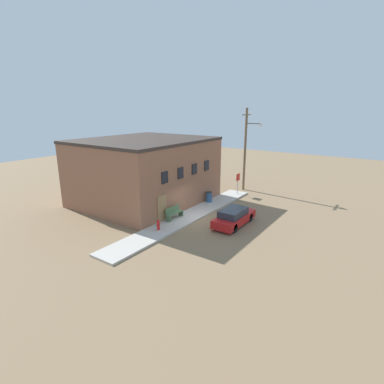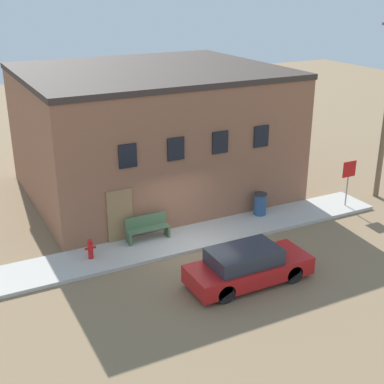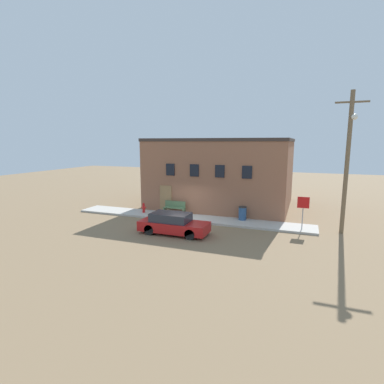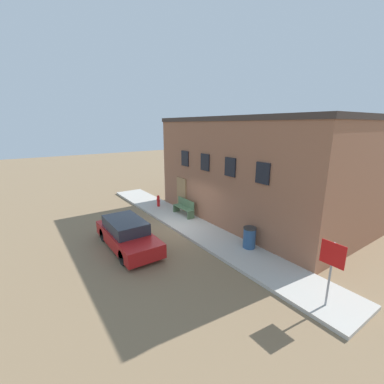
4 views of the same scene
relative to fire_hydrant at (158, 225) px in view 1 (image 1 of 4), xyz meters
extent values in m
plane|color=#846B4C|center=(3.71, -1.10, -0.52)|extent=(80.00, 80.00, 0.00)
cube|color=#BCB7AD|center=(3.71, -0.09, -0.45)|extent=(17.69, 2.04, 0.14)
cube|color=#8E5B42|center=(4.83, 5.72, 2.28)|extent=(11.18, 9.58, 5.58)
cube|color=#382D28|center=(4.83, 5.72, 5.19)|extent=(11.28, 9.68, 0.24)
cube|color=black|center=(1.90, 0.90, 2.95)|extent=(0.70, 0.08, 0.90)
cube|color=black|center=(3.86, 0.90, 2.95)|extent=(0.70, 0.08, 0.90)
cube|color=black|center=(5.81, 0.90, 2.95)|extent=(0.70, 0.08, 0.90)
cube|color=black|center=(7.77, 0.90, 2.95)|extent=(0.70, 0.08, 0.90)
cube|color=#937047|center=(1.48, 0.90, 0.58)|extent=(1.00, 0.08, 2.20)
cylinder|color=red|center=(0.00, 0.00, -0.07)|extent=(0.19, 0.19, 0.63)
sphere|color=red|center=(0.00, 0.00, 0.29)|extent=(0.17, 0.17, 0.17)
cylinder|color=red|center=(-0.15, 0.00, 0.03)|extent=(0.11, 0.09, 0.09)
cylinder|color=red|center=(0.15, 0.00, 0.03)|extent=(0.11, 0.09, 0.09)
cylinder|color=gray|center=(11.56, -0.41, 0.65)|extent=(0.06, 0.06, 2.06)
cube|color=red|center=(11.56, -0.43, 1.32)|extent=(0.71, 0.02, 0.71)
cube|color=#4C6B47|center=(1.61, 0.42, -0.16)|extent=(0.08, 0.44, 0.45)
cube|color=#4C6B47|center=(3.21, 0.42, -0.16)|extent=(0.08, 0.44, 0.45)
cube|color=#4C6B47|center=(2.41, 0.42, 0.09)|extent=(1.67, 0.44, 0.04)
cube|color=#4C6B47|center=(2.41, 0.62, 0.35)|extent=(1.67, 0.04, 0.48)
cylinder|color=#2D517F|center=(7.61, 0.51, 0.06)|extent=(0.54, 0.54, 0.89)
cylinder|color=#2D2D2D|center=(7.61, 0.51, 0.54)|extent=(0.57, 0.57, 0.06)
cylinder|color=brown|center=(13.84, 0.03, 3.72)|extent=(0.25, 0.25, 8.48)
cylinder|color=brown|center=(13.84, -0.75, 6.44)|extent=(0.09, 1.56, 0.09)
sphere|color=silver|center=(13.84, -1.54, 6.34)|extent=(0.32, 0.32, 0.32)
cube|color=brown|center=(13.84, 0.03, 7.29)|extent=(1.80, 0.10, 0.10)
cylinder|color=black|center=(5.59, -3.07, -0.20)|extent=(0.63, 0.20, 0.63)
cylinder|color=black|center=(5.59, -4.50, -0.20)|extent=(0.63, 0.20, 0.63)
cylinder|color=black|center=(2.96, -3.07, -0.20)|extent=(0.63, 0.20, 0.63)
cylinder|color=black|center=(2.96, -4.50, -0.20)|extent=(0.63, 0.20, 0.63)
cube|color=red|center=(4.28, -3.78, -0.04)|extent=(4.24, 1.62, 0.60)
cube|color=#282D38|center=(4.06, -3.78, 0.51)|extent=(2.33, 1.43, 0.51)
camera|label=1|loc=(-14.80, -13.22, 7.98)|focal=28.00mm
camera|label=2|loc=(-4.56, -16.80, 8.86)|focal=50.00mm
camera|label=3|loc=(11.55, -19.85, 5.00)|focal=28.00mm
camera|label=4|loc=(14.69, -7.50, 4.89)|focal=24.00mm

